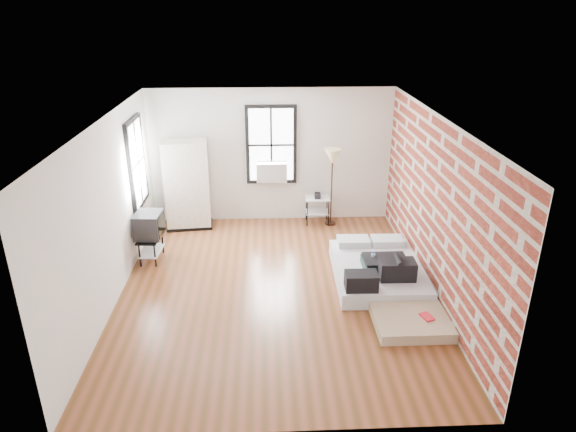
{
  "coord_description": "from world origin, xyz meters",
  "views": [
    {
      "loc": [
        -0.11,
        -7.28,
        4.38
      ],
      "look_at": [
        0.22,
        0.3,
        1.18
      ],
      "focal_mm": 32.0,
      "sensor_mm": 36.0,
      "label": 1
    }
  ],
  "objects_px": {
    "mattress_bare": "(397,292)",
    "floor_lamp": "(332,160)",
    "wardrobe": "(187,185)",
    "side_table": "(317,203)",
    "tv_stand": "(149,227)",
    "mattress_main": "(378,270)"
  },
  "relations": [
    {
      "from": "side_table",
      "to": "wardrobe",
      "type": "bearing_deg",
      "value": -178.51
    },
    {
      "from": "mattress_main",
      "to": "tv_stand",
      "type": "xyz_separation_m",
      "value": [
        -3.96,
        0.88,
        0.48
      ]
    },
    {
      "from": "side_table",
      "to": "floor_lamp",
      "type": "xyz_separation_m",
      "value": [
        0.28,
        -0.07,
        0.95
      ]
    },
    {
      "from": "wardrobe",
      "to": "tv_stand",
      "type": "xyz_separation_m",
      "value": [
        -0.48,
        -1.48,
        -0.26
      ]
    },
    {
      "from": "mattress_bare",
      "to": "wardrobe",
      "type": "relative_size",
      "value": 1.11
    },
    {
      "from": "mattress_bare",
      "to": "wardrobe",
      "type": "height_order",
      "value": "wardrobe"
    },
    {
      "from": "mattress_bare",
      "to": "floor_lamp",
      "type": "distance_m",
      "value": 3.35
    },
    {
      "from": "wardrobe",
      "to": "side_table",
      "type": "xyz_separation_m",
      "value": [
        2.68,
        0.07,
        -0.46
      ]
    },
    {
      "from": "mattress_main",
      "to": "tv_stand",
      "type": "distance_m",
      "value": 4.08
    },
    {
      "from": "mattress_bare",
      "to": "floor_lamp",
      "type": "xyz_separation_m",
      "value": [
        -0.69,
        3.02,
        1.27
      ]
    },
    {
      "from": "mattress_bare",
      "to": "tv_stand",
      "type": "distance_m",
      "value": 4.45
    },
    {
      "from": "side_table",
      "to": "floor_lamp",
      "type": "height_order",
      "value": "floor_lamp"
    },
    {
      "from": "wardrobe",
      "to": "floor_lamp",
      "type": "distance_m",
      "value": 3.0
    },
    {
      "from": "side_table",
      "to": "mattress_bare",
      "type": "bearing_deg",
      "value": -72.52
    },
    {
      "from": "mattress_main",
      "to": "wardrobe",
      "type": "xyz_separation_m",
      "value": [
        -3.47,
        2.36,
        0.74
      ]
    },
    {
      "from": "mattress_main",
      "to": "side_table",
      "type": "height_order",
      "value": "side_table"
    },
    {
      "from": "tv_stand",
      "to": "side_table",
      "type": "bearing_deg",
      "value": 29.87
    },
    {
      "from": "mattress_main",
      "to": "floor_lamp",
      "type": "height_order",
      "value": "floor_lamp"
    },
    {
      "from": "side_table",
      "to": "floor_lamp",
      "type": "relative_size",
      "value": 0.41
    },
    {
      "from": "mattress_bare",
      "to": "side_table",
      "type": "distance_m",
      "value": 3.25
    },
    {
      "from": "tv_stand",
      "to": "mattress_main",
      "type": "bearing_deg",
      "value": -8.7
    },
    {
      "from": "side_table",
      "to": "floor_lamp",
      "type": "distance_m",
      "value": 0.99
    }
  ]
}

